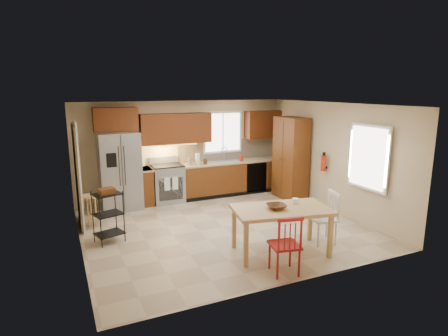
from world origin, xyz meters
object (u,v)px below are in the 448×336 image
soap_bottle (241,157)px  fire_extinguisher (323,163)px  range_stove (167,184)px  chair_white (323,218)px  table_jar (295,202)px  bar_stool (89,211)px  pantry (290,158)px  chair_red (285,244)px  refrigerator (120,171)px  utility_cart (108,217)px  table_bowl (276,209)px  dining_table (281,231)px

soap_bottle → fire_extinguisher: (1.15, -1.95, 0.10)m
range_stove → chair_white: (1.90, -3.66, 0.02)m
table_jar → bar_stool: 4.17m
pantry → table_jar: pantry is taller
chair_red → table_jar: chair_red is taller
refrigerator → pantry: 4.23m
range_stove → chair_white: bearing=-62.5°
soap_bottle → bar_stool: (-3.98, -0.98, -0.66)m
chair_white → utility_cart: 3.96m
refrigerator → pantry: bearing=-12.6°
chair_white → table_jar: bearing=96.3°
refrigerator → fire_extinguisher: 4.76m
soap_bottle → fire_extinguisher: 2.27m
fire_extinguisher → range_stove: bearing=147.4°
bar_stool → table_jar: bearing=-47.9°
range_stove → refrigerator: bearing=-177.0°
utility_cart → range_stove: bearing=33.1°
refrigerator → chair_white: (3.05, -3.60, -0.43)m
soap_bottle → fire_extinguisher: bearing=-59.5°
chair_red → table_bowl: bearing=80.4°
dining_table → table_bowl: 0.42m
pantry → table_jar: bearing=-122.5°
table_bowl → utility_cart: size_ratio=0.34×
range_stove → fire_extinguisher: 3.83m
dining_table → table_jar: size_ratio=11.23×
soap_bottle → chair_red: (-1.43, -4.28, -0.52)m
range_stove → table_jar: bearing=-70.0°
refrigerator → pantry: size_ratio=0.87×
bar_stool → utility_cart: 0.99m
pantry → table_bowl: pantry is taller
range_stove → dining_table: size_ratio=0.56×
pantry → chair_white: (-1.08, -2.68, -0.57)m
dining_table → fire_extinguisher: bearing=48.3°
soap_bottle → bar_stool: bearing=-166.2°
chair_red → table_jar: size_ratio=6.60×
bar_stool → utility_cart: bearing=-84.5°
pantry → chair_white: 2.94m
dining_table → bar_stool: 3.93m
dining_table → bar_stool: size_ratio=2.39×
table_bowl → dining_table: bearing=0.0°
pantry → utility_cart: bearing=-167.7°
refrigerator → utility_cart: size_ratio=1.86×
dining_table → chair_red: 0.74m
refrigerator → table_bowl: 4.17m
range_stove → chair_red: (0.60, -4.36, 0.02)m
refrigerator → soap_bottle: (3.18, -0.02, 0.09)m
refrigerator → bar_stool: bearing=-128.6°
table_bowl → utility_cart: bearing=146.1°
table_jar → fire_extinguisher: bearing=40.1°
pantry → utility_cart: 4.81m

